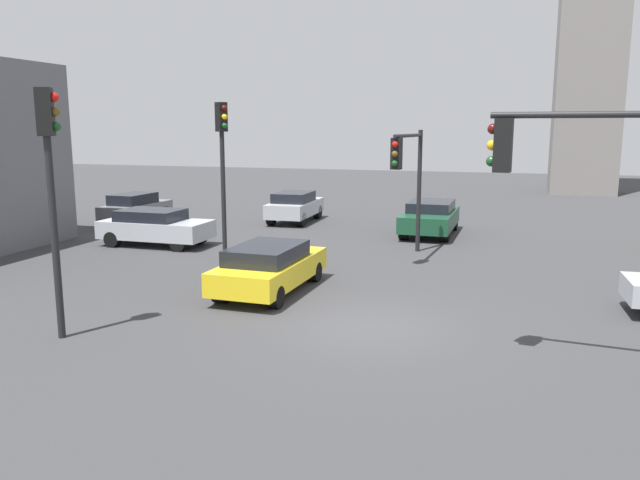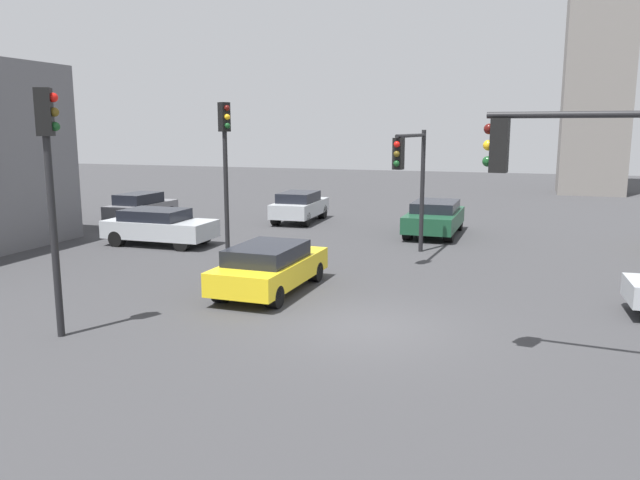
{
  "view_description": "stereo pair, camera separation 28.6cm",
  "coord_description": "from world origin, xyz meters",
  "px_view_note": "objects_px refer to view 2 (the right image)",
  "views": [
    {
      "loc": [
        3.14,
        -13.79,
        4.62
      ],
      "look_at": [
        -1.84,
        2.15,
        1.6
      ],
      "focal_mm": 35.09,
      "sensor_mm": 36.0,
      "label": 1
    },
    {
      "loc": [
        3.42,
        -13.7,
        4.62
      ],
      "look_at": [
        -1.84,
        2.15,
        1.6
      ],
      "focal_mm": 35.09,
      "sensor_mm": 36.0,
      "label": 2
    }
  ],
  "objects_px": {
    "traffic_light_1": "(49,167)",
    "car_5": "(270,267)",
    "traffic_light_3": "(411,167)",
    "car_3": "(159,226)",
    "traffic_light_0": "(225,151)",
    "car_4": "(141,207)",
    "car_7": "(300,206)",
    "traffic_light_4": "(594,183)",
    "car_6": "(435,217)"
  },
  "relations": [
    {
      "from": "traffic_light_1",
      "to": "car_5",
      "type": "xyz_separation_m",
      "value": [
        2.94,
        5.02,
        -3.04
      ]
    },
    {
      "from": "traffic_light_3",
      "to": "car_3",
      "type": "xyz_separation_m",
      "value": [
        -9.94,
        -0.17,
        -2.52
      ]
    },
    {
      "from": "traffic_light_0",
      "to": "traffic_light_3",
      "type": "xyz_separation_m",
      "value": [
        6.28,
        1.47,
        -0.51
      ]
    },
    {
      "from": "traffic_light_1",
      "to": "car_4",
      "type": "bearing_deg",
      "value": 89.69
    },
    {
      "from": "traffic_light_3",
      "to": "traffic_light_1",
      "type": "bearing_deg",
      "value": -24.93
    },
    {
      "from": "car_3",
      "to": "car_4",
      "type": "xyz_separation_m",
      "value": [
        -4.04,
        4.73,
        0.02
      ]
    },
    {
      "from": "traffic_light_3",
      "to": "car_4",
      "type": "xyz_separation_m",
      "value": [
        -13.98,
        4.56,
        -2.5
      ]
    },
    {
      "from": "car_7",
      "to": "traffic_light_4",
      "type": "bearing_deg",
      "value": -146.58
    },
    {
      "from": "car_4",
      "to": "car_6",
      "type": "height_order",
      "value": "car_4"
    },
    {
      "from": "traffic_light_0",
      "to": "traffic_light_1",
      "type": "height_order",
      "value": "traffic_light_0"
    },
    {
      "from": "traffic_light_1",
      "to": "car_4",
      "type": "height_order",
      "value": "traffic_light_1"
    },
    {
      "from": "car_6",
      "to": "car_7",
      "type": "relative_size",
      "value": 1.12
    },
    {
      "from": "car_3",
      "to": "car_6",
      "type": "height_order",
      "value": "car_6"
    },
    {
      "from": "car_6",
      "to": "car_7",
      "type": "xyz_separation_m",
      "value": [
        -6.85,
        1.65,
        0.02
      ]
    },
    {
      "from": "traffic_light_3",
      "to": "car_5",
      "type": "bearing_deg",
      "value": -24.13
    },
    {
      "from": "traffic_light_3",
      "to": "car_4",
      "type": "relative_size",
      "value": 1.13
    },
    {
      "from": "traffic_light_4",
      "to": "car_6",
      "type": "height_order",
      "value": "traffic_light_4"
    },
    {
      "from": "traffic_light_0",
      "to": "car_5",
      "type": "bearing_deg",
      "value": -18.97
    },
    {
      "from": "traffic_light_3",
      "to": "car_4",
      "type": "height_order",
      "value": "traffic_light_3"
    },
    {
      "from": "traffic_light_4",
      "to": "car_7",
      "type": "height_order",
      "value": "traffic_light_4"
    },
    {
      "from": "traffic_light_1",
      "to": "traffic_light_3",
      "type": "xyz_separation_m",
      "value": [
        5.91,
        10.44,
        -0.49
      ]
    },
    {
      "from": "traffic_light_0",
      "to": "car_4",
      "type": "height_order",
      "value": "traffic_light_0"
    },
    {
      "from": "car_3",
      "to": "traffic_light_1",
      "type": "bearing_deg",
      "value": -68.65
    },
    {
      "from": "traffic_light_0",
      "to": "traffic_light_3",
      "type": "relative_size",
      "value": 1.21
    },
    {
      "from": "traffic_light_3",
      "to": "car_7",
      "type": "distance_m",
      "value": 10.26
    },
    {
      "from": "traffic_light_3",
      "to": "car_3",
      "type": "distance_m",
      "value": 10.26
    },
    {
      "from": "traffic_light_1",
      "to": "car_6",
      "type": "bearing_deg",
      "value": 40.98
    },
    {
      "from": "car_5",
      "to": "car_3",
      "type": "bearing_deg",
      "value": 54.57
    },
    {
      "from": "car_3",
      "to": "car_5",
      "type": "relative_size",
      "value": 0.95
    },
    {
      "from": "traffic_light_1",
      "to": "car_5",
      "type": "height_order",
      "value": "traffic_light_1"
    },
    {
      "from": "car_5",
      "to": "car_7",
      "type": "relative_size",
      "value": 1.08
    },
    {
      "from": "traffic_light_0",
      "to": "traffic_light_1",
      "type": "bearing_deg",
      "value": -56.53
    },
    {
      "from": "traffic_light_4",
      "to": "car_7",
      "type": "distance_m",
      "value": 20.56
    },
    {
      "from": "car_5",
      "to": "traffic_light_1",
      "type": "bearing_deg",
      "value": 151.23
    },
    {
      "from": "traffic_light_3",
      "to": "traffic_light_4",
      "type": "height_order",
      "value": "traffic_light_4"
    },
    {
      "from": "car_3",
      "to": "car_5",
      "type": "height_order",
      "value": "car_3"
    },
    {
      "from": "traffic_light_1",
      "to": "traffic_light_4",
      "type": "bearing_deg",
      "value": -22.91
    },
    {
      "from": "traffic_light_3",
      "to": "car_5",
      "type": "distance_m",
      "value": 6.69
    },
    {
      "from": "traffic_light_1",
      "to": "traffic_light_3",
      "type": "bearing_deg",
      "value": 31.9
    },
    {
      "from": "traffic_light_0",
      "to": "car_5",
      "type": "distance_m",
      "value": 5.99
    },
    {
      "from": "traffic_light_0",
      "to": "traffic_light_3",
      "type": "height_order",
      "value": "traffic_light_0"
    },
    {
      "from": "traffic_light_3",
      "to": "car_5",
      "type": "relative_size",
      "value": 1.01
    },
    {
      "from": "car_3",
      "to": "car_5",
      "type": "xyz_separation_m",
      "value": [
        6.97,
        -5.26,
        -0.02
      ]
    },
    {
      "from": "traffic_light_0",
      "to": "car_4",
      "type": "relative_size",
      "value": 1.36
    },
    {
      "from": "traffic_light_4",
      "to": "car_7",
      "type": "xyz_separation_m",
      "value": [
        -11.69,
        16.67,
        -2.85
      ]
    },
    {
      "from": "car_3",
      "to": "car_5",
      "type": "bearing_deg",
      "value": -37.09
    },
    {
      "from": "car_3",
      "to": "car_4",
      "type": "bearing_deg",
      "value": 130.46
    },
    {
      "from": "car_5",
      "to": "car_4",
      "type": "bearing_deg",
      "value": 49.39
    },
    {
      "from": "traffic_light_4",
      "to": "car_3",
      "type": "bearing_deg",
      "value": -26.38
    },
    {
      "from": "car_4",
      "to": "car_7",
      "type": "height_order",
      "value": "car_7"
    }
  ]
}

